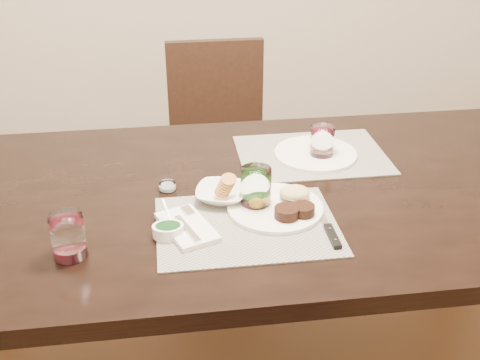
{
  "coord_description": "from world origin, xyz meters",
  "views": [
    {
      "loc": [
        -0.24,
        -1.47,
        1.58
      ],
      "look_at": [
        -0.04,
        -0.06,
        0.82
      ],
      "focal_mm": 45.0,
      "sensor_mm": 36.0,
      "label": 1
    }
  ],
  "objects": [
    {
      "name": "wine_glass_near",
      "position": [
        -0.01,
        -0.1,
        0.8
      ],
      "size": [
        0.08,
        0.08,
        0.11
      ],
      "rotation": [
        0.0,
        0.0,
        0.23
      ],
      "color": "white",
      "rests_on": "placemat_near"
    },
    {
      "name": "sauce_ramekin",
      "position": [
        -0.24,
        -0.21,
        0.77
      ],
      "size": [
        0.08,
        0.12,
        0.06
      ],
      "rotation": [
        0.0,
        0.0,
        0.37
      ],
      "color": "white",
      "rests_on": "placemat_near"
    },
    {
      "name": "placemat_far",
      "position": [
        0.22,
        0.2,
        0.75
      ],
      "size": [
        0.46,
        0.34,
        0.0
      ],
      "primitive_type": "cube",
      "color": "gray",
      "rests_on": "dining_table"
    },
    {
      "name": "steak_knife",
      "position": [
        0.16,
        -0.25,
        0.76
      ],
      "size": [
        0.02,
        0.24,
        0.01
      ],
      "rotation": [
        0.0,
        0.0,
        -0.0
      ],
      "color": "silver",
      "rests_on": "placemat_near"
    },
    {
      "name": "wine_glass_side",
      "position": [
        -0.47,
        -0.26,
        0.8
      ],
      "size": [
        0.08,
        0.08,
        0.11
      ],
      "rotation": [
        0.0,
        0.0,
        -0.28
      ],
      "color": "white",
      "rests_on": "dining_table"
    },
    {
      "name": "cracker_bowl",
      "position": [
        -0.09,
        -0.05,
        0.77
      ],
      "size": [
        0.17,
        0.17,
        0.06
      ],
      "rotation": [
        0.0,
        0.0,
        -0.28
      ],
      "color": "white",
      "rests_on": "placemat_near"
    },
    {
      "name": "dining_table",
      "position": [
        0.0,
        0.0,
        0.67
      ],
      "size": [
        2.0,
        1.0,
        0.75
      ],
      "color": "black",
      "rests_on": "ground"
    },
    {
      "name": "wine_glass_far",
      "position": [
        0.25,
        0.17,
        0.8
      ],
      "size": [
        0.07,
        0.07,
        0.1
      ],
      "rotation": [
        0.0,
        0.0,
        -0.39
      ],
      "color": "white",
      "rests_on": "placemat_far"
    },
    {
      "name": "salt_cellar",
      "position": [
        -0.24,
        0.03,
        0.76
      ],
      "size": [
        0.05,
        0.05,
        0.02
      ],
      "rotation": [
        0.0,
        0.0,
        0.2
      ],
      "color": "white",
      "rests_on": "dining_table"
    },
    {
      "name": "napkin_fork",
      "position": [
        -0.2,
        -0.18,
        0.76
      ],
      "size": [
        0.16,
        0.21,
        0.02
      ],
      "rotation": [
        0.0,
        0.0,
        0.36
      ],
      "color": "white",
      "rests_on": "placemat_near"
    },
    {
      "name": "placemat_near",
      "position": [
        -0.04,
        -0.19,
        0.75
      ],
      "size": [
        0.46,
        0.34,
        0.0
      ],
      "primitive_type": "cube",
      "color": "gray",
      "rests_on": "dining_table"
    },
    {
      "name": "dinner_plate",
      "position": [
        0.05,
        -0.12,
        0.77
      ],
      "size": [
        0.26,
        0.26,
        0.05
      ],
      "rotation": [
        0.0,
        0.0,
        0.24
      ],
      "color": "white",
      "rests_on": "placemat_near"
    },
    {
      "name": "far_plate",
      "position": [
        0.23,
        0.19,
        0.76
      ],
      "size": [
        0.26,
        0.26,
        0.01
      ],
      "primitive_type": "cylinder",
      "color": "white",
      "rests_on": "placemat_far"
    },
    {
      "name": "chair_far",
      "position": [
        0.0,
        0.93,
        0.5
      ],
      "size": [
        0.42,
        0.42,
        0.9
      ],
      "color": "black",
      "rests_on": "ground"
    }
  ]
}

